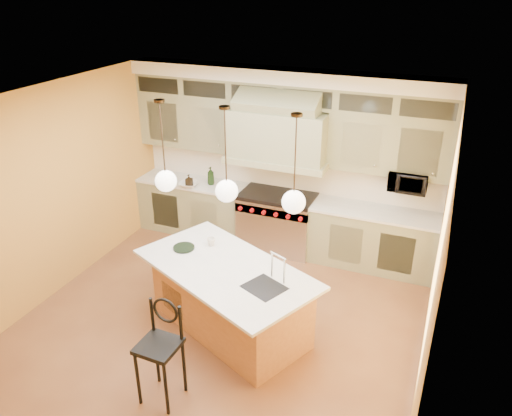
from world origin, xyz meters
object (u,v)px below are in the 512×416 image
at_px(kitchen_island, 230,297).
at_px(microwave, 408,181).
at_px(counter_stool, 160,346).
at_px(range, 277,221).

height_order(kitchen_island, microwave, microwave).
bearing_deg(counter_stool, kitchen_island, 84.19).
distance_m(range, kitchen_island, 2.21).
bearing_deg(counter_stool, microwave, 63.38).
bearing_deg(kitchen_island, counter_stool, -72.89).
bearing_deg(kitchen_island, microwave, 77.03).
height_order(range, microwave, microwave).
bearing_deg(range, counter_stool, -90.28).
distance_m(kitchen_island, microwave, 3.08).
bearing_deg(microwave, counter_stool, -118.53).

